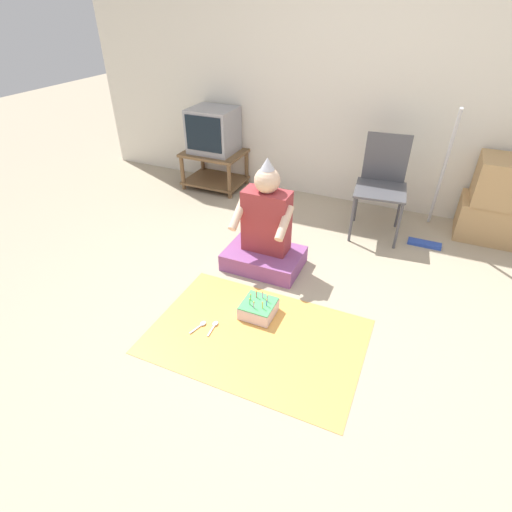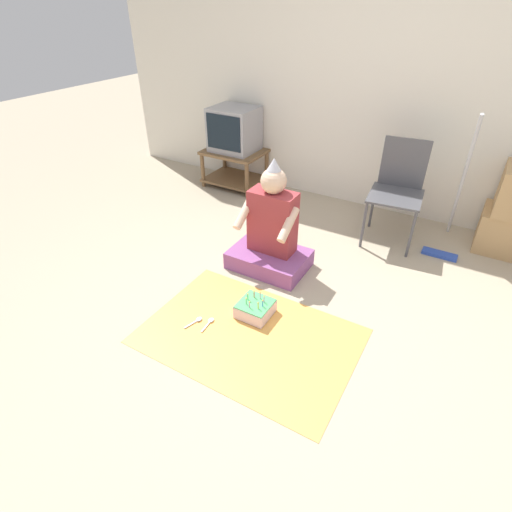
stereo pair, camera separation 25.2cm
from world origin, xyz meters
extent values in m
plane|color=tan|center=(0.00, 0.00, 0.00)|extent=(16.00, 16.00, 0.00)
cube|color=silver|center=(0.00, 2.20, 1.27)|extent=(6.40, 0.06, 2.55)
cube|color=brown|center=(-1.66, 1.92, 0.39)|extent=(0.64, 0.50, 0.03)
cube|color=brown|center=(-1.66, 1.92, 0.07)|extent=(0.64, 0.50, 0.02)
cylinder|color=brown|center=(-1.95, 1.71, 0.20)|extent=(0.04, 0.04, 0.41)
cylinder|color=brown|center=(-1.37, 1.71, 0.20)|extent=(0.04, 0.04, 0.41)
cylinder|color=brown|center=(-1.95, 2.14, 0.20)|extent=(0.04, 0.04, 0.41)
cylinder|color=brown|center=(-1.37, 2.14, 0.20)|extent=(0.04, 0.04, 0.41)
cube|color=#99999E|center=(-1.66, 1.94, 0.63)|extent=(0.47, 0.42, 0.46)
cube|color=black|center=(-1.66, 1.73, 0.65)|extent=(0.41, 0.01, 0.36)
cube|color=#4C4C51|center=(0.18, 1.56, 0.43)|extent=(0.47, 0.48, 0.02)
cube|color=#4C4C51|center=(0.16, 1.77, 0.65)|extent=(0.38, 0.06, 0.43)
cylinder|color=#4C4C51|center=(0.01, 1.34, 0.22)|extent=(0.02, 0.02, 0.43)
cylinder|color=#4C4C51|center=(0.39, 1.38, 0.22)|extent=(0.02, 0.02, 0.43)
cylinder|color=#4C4C51|center=(-0.03, 1.74, 0.22)|extent=(0.02, 0.02, 0.43)
cylinder|color=#4C4C51|center=(0.35, 1.78, 0.22)|extent=(0.02, 0.02, 0.43)
cube|color=tan|center=(1.12, 1.93, 0.17)|extent=(0.53, 0.41, 0.35)
cube|color=tan|center=(1.12, 1.93, 0.54)|extent=(0.43, 0.43, 0.38)
cube|color=#2D4CB2|center=(0.63, 1.54, 0.01)|extent=(0.28, 0.09, 0.03)
cylinder|color=#B7B7BC|center=(0.63, 1.75, 0.60)|extent=(0.03, 0.45, 1.15)
cube|color=#8C4C8C|center=(-0.54, 0.68, 0.07)|extent=(0.60, 0.42, 0.14)
cube|color=#993338|center=(-0.54, 0.72, 0.39)|extent=(0.36, 0.18, 0.50)
sphere|color=beige|center=(-0.54, 0.72, 0.73)|extent=(0.19, 0.19, 0.19)
cone|color=silver|center=(-0.54, 0.72, 0.85)|extent=(0.11, 0.11, 0.09)
cylinder|color=beige|center=(-0.72, 0.61, 0.47)|extent=(0.06, 0.26, 0.21)
cylinder|color=beige|center=(-0.35, 0.61, 0.47)|extent=(0.06, 0.26, 0.21)
cube|color=#EFA84C|center=(-0.27, -0.08, 0.00)|extent=(1.36, 0.92, 0.01)
cube|color=silver|center=(-0.34, 0.12, 0.05)|extent=(0.22, 0.22, 0.09)
cube|color=#4CB266|center=(-0.34, 0.12, 0.10)|extent=(0.22, 0.22, 0.01)
cylinder|color=#4C7FE5|center=(-0.28, 0.12, 0.12)|extent=(0.01, 0.01, 0.05)
sphere|color=#FFCC4C|center=(-0.28, 0.12, 0.15)|extent=(0.01, 0.01, 0.01)
cylinder|color=#E58CCC|center=(-0.29, 0.16, 0.12)|extent=(0.01, 0.01, 0.05)
sphere|color=#FFCC4C|center=(-0.29, 0.16, 0.15)|extent=(0.01, 0.01, 0.01)
cylinder|color=#E58CCC|center=(-0.34, 0.18, 0.12)|extent=(0.01, 0.01, 0.05)
sphere|color=#FFCC4C|center=(-0.34, 0.18, 0.15)|extent=(0.01, 0.01, 0.01)
cylinder|color=#EA4C4C|center=(-0.38, 0.17, 0.12)|extent=(0.01, 0.01, 0.05)
sphere|color=#FFCC4C|center=(-0.38, 0.17, 0.15)|extent=(0.01, 0.01, 0.01)
cylinder|color=#66C666|center=(-0.40, 0.12, 0.12)|extent=(0.01, 0.01, 0.05)
sphere|color=#FFCC4C|center=(-0.40, 0.12, 0.15)|extent=(0.01, 0.01, 0.01)
cylinder|color=#66C666|center=(-0.39, 0.08, 0.12)|extent=(0.01, 0.01, 0.05)
sphere|color=#FFCC4C|center=(-0.39, 0.08, 0.15)|extent=(0.01, 0.01, 0.01)
cylinder|color=#E58CCC|center=(-0.35, 0.06, 0.12)|extent=(0.01, 0.01, 0.05)
sphere|color=#FFCC4C|center=(-0.35, 0.06, 0.15)|extent=(0.01, 0.01, 0.01)
cylinder|color=yellow|center=(-0.29, 0.08, 0.12)|extent=(0.01, 0.01, 0.05)
sphere|color=#FFCC4C|center=(-0.29, 0.08, 0.15)|extent=(0.01, 0.01, 0.01)
ellipsoid|color=white|center=(-0.56, -0.09, 0.01)|extent=(0.04, 0.05, 0.01)
cube|color=white|center=(-0.56, -0.16, 0.01)|extent=(0.02, 0.10, 0.01)
ellipsoid|color=white|center=(-0.64, -0.12, 0.01)|extent=(0.04, 0.05, 0.01)
cube|color=white|center=(-0.66, -0.19, 0.01)|extent=(0.04, 0.10, 0.01)
camera|label=1|loc=(0.49, -1.78, 1.87)|focal=28.00mm
camera|label=2|loc=(0.71, -1.67, 1.87)|focal=28.00mm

